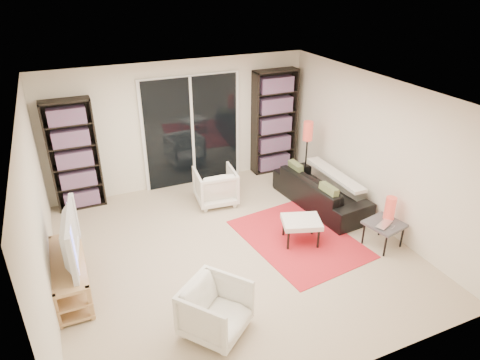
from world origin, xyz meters
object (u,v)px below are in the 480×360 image
tv_stand (70,275)px  ottoman (301,223)px  armchair_front (216,310)px  floor_lamp (307,138)px  armchair_back (215,186)px  bookshelf_left (74,156)px  side_table (384,225)px  bookshelf_right (274,122)px  sofa (321,191)px

tv_stand → ottoman: tv_stand is taller
armchair_front → floor_lamp: bearing=5.4°
armchair_back → floor_lamp: 1.94m
ottoman → floor_lamp: floor_lamp is taller
bookshelf_left → side_table: bearing=-37.4°
bookshelf_left → floor_lamp: bookshelf_left is taller
tv_stand → bookshelf_right: bearing=29.0°
bookshelf_right → floor_lamp: (0.20, -0.94, -0.05)m
bookshelf_left → armchair_back: size_ratio=2.73×
sofa → side_table: size_ratio=3.24×
sofa → ottoman: sofa is taller
ottoman → side_table: same height
bookshelf_right → armchair_front: bearing=-125.9°
tv_stand → floor_lamp: 4.68m
bookshelf_right → ottoman: size_ratio=3.00×
bookshelf_left → sofa: 4.32m
ottoman → floor_lamp: bearing=56.9°
bookshelf_left → ottoman: size_ratio=2.79×
armchair_front → side_table: bearing=-27.0°
armchair_back → floor_lamp: floor_lamp is taller
bookshelf_left → side_table: bookshelf_left is taller
sofa → armchair_back: size_ratio=2.71×
armchair_back → bookshelf_right: bearing=-146.5°
tv_stand → floor_lamp: floor_lamp is taller
bookshelf_left → bookshelf_right: size_ratio=0.93×
armchair_back → side_table: bearing=134.9°
bookshelf_right → tv_stand: (-4.20, -2.33, -0.79)m
armchair_back → ottoman: size_ratio=1.02×
tv_stand → sofa: bearing=8.5°
armchair_back → floor_lamp: bearing=-177.2°
sofa → armchair_front: 3.45m
bookshelf_right → side_table: size_ratio=3.51×
armchair_front → side_table: armchair_front is taller
tv_stand → bookshelf_left: bearing=81.4°
sofa → floor_lamp: 1.05m
bookshelf_left → floor_lamp: (4.05, -0.94, 0.03)m
bookshelf_right → floor_lamp: size_ratio=1.59×
bookshelf_right → armchair_back: (-1.61, -0.84, -0.72)m
armchair_front → side_table: (2.96, 0.60, 0.04)m
armchair_back → bookshelf_left: bearing=-14.7°
sofa → side_table: (0.18, -1.45, 0.07)m
sofa → armchair_front: bearing=120.6°
armchair_back → armchair_front: (-1.10, -2.90, -0.01)m
tv_stand → armchair_back: bearing=29.8°
bookshelf_right → tv_stand: bearing=-151.0°
ottoman → side_table: 1.25m
bookshelf_left → side_table: (4.10, -3.14, -0.62)m
bookshelf_left → armchair_back: bookshelf_left is taller
bookshelf_left → armchair_front: size_ratio=2.78×
bookshelf_right → sofa: (0.07, -1.69, -0.77)m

